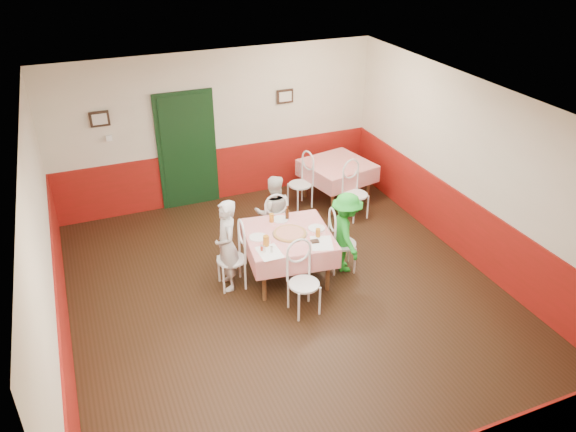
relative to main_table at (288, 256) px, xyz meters
name	(u,v)px	position (x,y,z in m)	size (l,w,h in m)	color
floor	(291,300)	(-0.17, -0.55, -0.38)	(7.00, 7.00, 0.00)	black
ceiling	(292,111)	(-0.17, -0.55, 2.42)	(7.00, 7.00, 0.00)	white
back_wall	(218,128)	(-0.17, 2.95, 1.02)	(6.00, 0.10, 2.80)	beige
front_wall	(459,408)	(-0.17, -4.05, 1.02)	(6.00, 0.10, 2.80)	beige
left_wall	(47,262)	(-3.17, -0.55, 1.02)	(0.10, 7.00, 2.80)	beige
right_wall	(478,177)	(2.83, -0.55, 1.02)	(0.10, 7.00, 2.80)	beige
wainscot_back	(221,173)	(-0.17, 2.93, 0.12)	(6.00, 0.03, 1.00)	maroon
wainscot_left	(64,324)	(-3.16, -0.55, 0.12)	(0.03, 7.00, 1.00)	maroon
wainscot_right	(468,229)	(2.81, -0.55, 0.12)	(0.03, 7.00, 1.00)	maroon
door	(187,152)	(-0.77, 2.90, 0.68)	(0.96, 0.06, 2.10)	black
picture_left	(100,119)	(-2.17, 2.90, 1.48)	(0.32, 0.03, 0.26)	black
picture_right	(285,96)	(1.13, 2.90, 1.48)	(0.32, 0.03, 0.26)	black
thermostat	(109,138)	(-2.07, 2.90, 1.12)	(0.10, 0.03, 0.10)	white
main_table	(288,256)	(0.00, 0.00, 0.00)	(1.22, 1.22, 0.77)	red
second_table	(337,182)	(1.82, 2.02, 0.00)	(1.12, 1.12, 0.77)	red
chair_left	(231,260)	(-0.84, 0.11, 0.08)	(0.42, 0.42, 0.90)	white
chair_right	(342,244)	(0.84, -0.11, 0.08)	(0.42, 0.42, 0.90)	white
chair_far	(274,224)	(0.11, 0.84, 0.08)	(0.42, 0.42, 0.90)	white
chair_near	(304,284)	(-0.11, -0.84, 0.08)	(0.42, 0.42, 0.90)	white
chair_second_a	(300,185)	(1.07, 2.02, 0.08)	(0.42, 0.42, 0.90)	white
chair_second_b	(356,195)	(1.82, 1.27, 0.08)	(0.42, 0.42, 0.90)	white
pizza	(290,233)	(0.02, -0.03, 0.40)	(0.48, 0.48, 0.03)	#B74723
plate_left	(258,237)	(-0.45, 0.06, 0.39)	(0.25, 0.25, 0.01)	white
plate_right	(317,228)	(0.44, -0.03, 0.39)	(0.25, 0.25, 0.01)	white
plate_far	(280,219)	(0.05, 0.42, 0.39)	(0.25, 0.25, 0.01)	white
glass_a	(266,241)	(-0.41, -0.19, 0.46)	(0.08, 0.08, 0.16)	#BF7219
glass_b	(318,233)	(0.36, -0.25, 0.45)	(0.07, 0.07, 0.13)	#BF7219
glass_c	(272,218)	(-0.10, 0.42, 0.45)	(0.07, 0.07, 0.13)	#BF7219
beer_bottle	(287,213)	(0.15, 0.40, 0.49)	(0.06, 0.06, 0.20)	#381C0A
shaker_a	(264,249)	(-0.49, -0.34, 0.43)	(0.04, 0.04, 0.09)	silver
shaker_b	(272,249)	(-0.40, -0.38, 0.43)	(0.04, 0.04, 0.09)	silver
shaker_c	(262,248)	(-0.51, -0.29, 0.43)	(0.04, 0.04, 0.09)	#B23319
menu_left	(269,252)	(-0.43, -0.38, 0.39)	(0.30, 0.40, 0.00)	white
menu_right	(322,243)	(0.34, -0.43, 0.39)	(0.30, 0.40, 0.00)	white
wallet	(315,241)	(0.26, -0.36, 0.40)	(0.11, 0.09, 0.02)	black
diner_left	(227,246)	(-0.89, 0.12, 0.32)	(0.51, 0.33, 1.39)	gray
diner_far	(274,212)	(0.12, 0.89, 0.26)	(0.62, 0.48, 1.27)	gray
diner_right	(346,233)	(0.89, -0.12, 0.26)	(0.83, 0.47, 1.28)	gray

